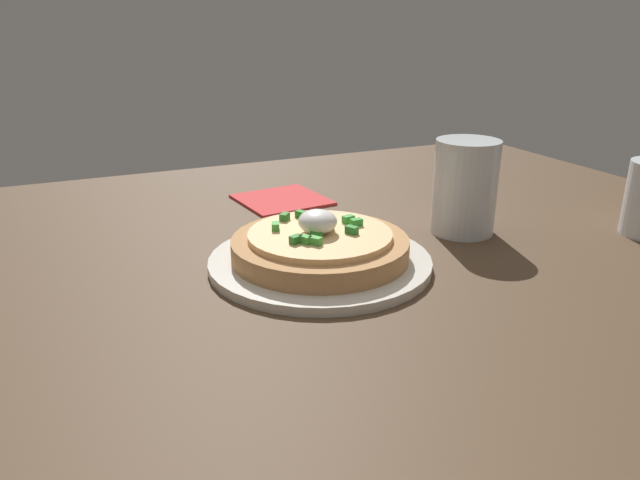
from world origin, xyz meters
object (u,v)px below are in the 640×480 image
at_px(pizza, 320,244).
at_px(cup_near, 465,191).
at_px(plate, 320,262).
at_px(napkin, 282,200).

distance_m(pizza, cup_near, 0.21).
distance_m(plate, napkin, 0.25).
xyz_separation_m(cup_near, napkin, (-0.16, 0.22, -0.05)).
relative_size(pizza, cup_near, 1.64).
height_order(plate, pizza, pizza).
bearing_deg(plate, cup_near, 7.60).
relative_size(plate, pizza, 1.26).
height_order(pizza, cup_near, cup_near).
bearing_deg(pizza, napkin, 78.78).
xyz_separation_m(plate, cup_near, (0.21, 0.03, 0.05)).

